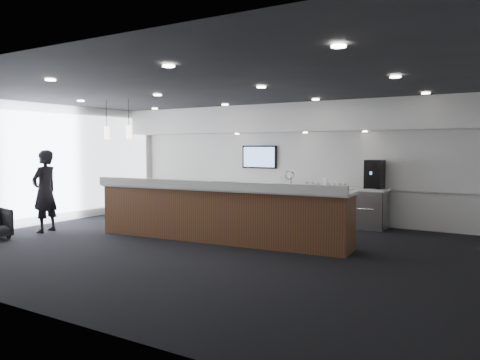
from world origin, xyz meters
The scene contains 25 objects.
ground centered at (0.00, 0.00, 0.00)m, with size 10.00×10.00×0.00m, color black.
ceiling centered at (0.00, 0.00, 3.00)m, with size 10.00×8.00×0.02m, color black.
back_wall centered at (0.00, 4.00, 1.50)m, with size 10.00×0.02×3.00m, color silver.
left_wall centered at (-5.00, 0.00, 1.50)m, with size 0.02×8.00×3.00m, color silver.
soffit_bulkhead centered at (0.00, 3.55, 2.65)m, with size 10.00×0.90×0.70m, color white.
alcove_panel centered at (0.00, 3.97, 1.60)m, with size 9.80×0.06×1.40m, color white.
window_blinds_wall centered at (-4.96, 0.00, 1.50)m, with size 0.04×7.36×2.55m, color #ABB9CE.
back_credenza centered at (0.00, 3.64, 0.48)m, with size 5.06×0.66×0.95m.
wall_tv centered at (-1.00, 3.91, 1.65)m, with size 1.05×0.08×0.62m.
pendant_left centered at (-2.40, 0.80, 2.25)m, with size 0.12×0.12×0.30m, color #FFEEC6.
pendant_right centered at (-3.10, 0.80, 2.25)m, with size 0.12×0.12×0.30m, color #FFEEC6.
ceiling_can_lights centered at (0.00, 0.00, 2.97)m, with size 7.00×5.00×0.02m, color white, non-canonical shape.
service_counter centered at (-0.11, 0.58, 0.57)m, with size 5.56×1.36×1.49m.
coffee_machine centered at (2.20, 3.72, 1.28)m, with size 0.40×0.52×0.67m.
info_sign_left centered at (-0.10, 3.55, 1.07)m, with size 0.17×0.02×0.24m, color silver.
info_sign_right centered at (1.04, 3.51, 1.06)m, with size 0.16×0.02×0.21m, color silver.
lounge_guest centered at (-4.02, -0.63, 0.93)m, with size 0.68×0.45×1.86m, color black.
cup_0 centered at (1.53, 3.55, 1.00)m, with size 0.11×0.11×0.11m, color white.
cup_1 centered at (1.39, 3.55, 1.00)m, with size 0.11×0.11×0.11m, color white.
cup_2 centered at (1.25, 3.55, 1.00)m, with size 0.11×0.11×0.11m, color white.
cup_3 centered at (1.11, 3.55, 1.00)m, with size 0.11×0.11×0.11m, color white.
cup_4 centered at (0.97, 3.55, 1.00)m, with size 0.11×0.11×0.11m, color white.
cup_5 centered at (0.83, 3.55, 1.00)m, with size 0.11×0.11×0.11m, color white.
cup_6 centered at (0.69, 3.55, 1.00)m, with size 0.11×0.11×0.11m, color white.
cup_7 centered at (0.55, 3.55, 1.00)m, with size 0.11×0.11×0.11m, color white.
Camera 1 is at (5.21, -7.28, 1.91)m, focal length 35.00 mm.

